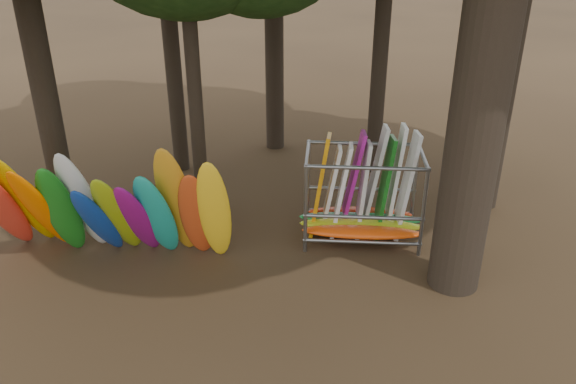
{
  "coord_description": "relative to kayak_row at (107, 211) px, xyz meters",
  "views": [
    {
      "loc": [
        1.38,
        -10.06,
        6.98
      ],
      "look_at": [
        0.56,
        1.5,
        1.4
      ],
      "focal_mm": 35.0,
      "sensor_mm": 36.0,
      "label": 1
    }
  ],
  "objects": [
    {
      "name": "storage_rack",
      "position": [
        5.66,
        1.49,
        -0.25
      ],
      "size": [
        3.04,
        1.52,
        2.79
      ],
      "color": "gray",
      "rests_on": "ground"
    },
    {
      "name": "kayak_row",
      "position": [
        0.0,
        0.0,
        0.0
      ],
      "size": [
        5.56,
        2.16,
        3.09
      ],
      "color": "red",
      "rests_on": "ground"
    },
    {
      "name": "ground",
      "position": [
        3.36,
        -0.51,
        -1.29
      ],
      "size": [
        120.0,
        120.0,
        0.0
      ],
      "primitive_type": "plane",
      "color": "#47331E",
      "rests_on": "ground"
    }
  ]
}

